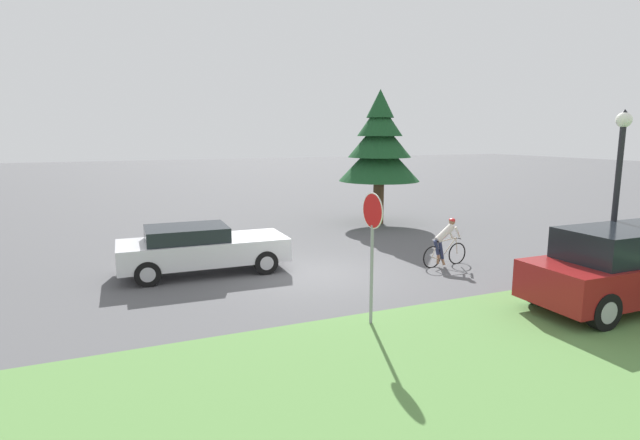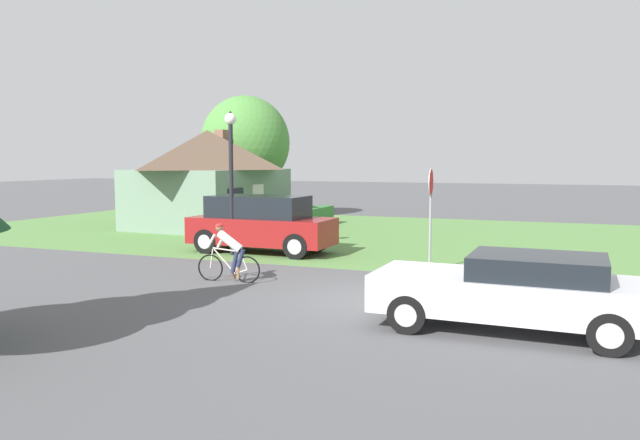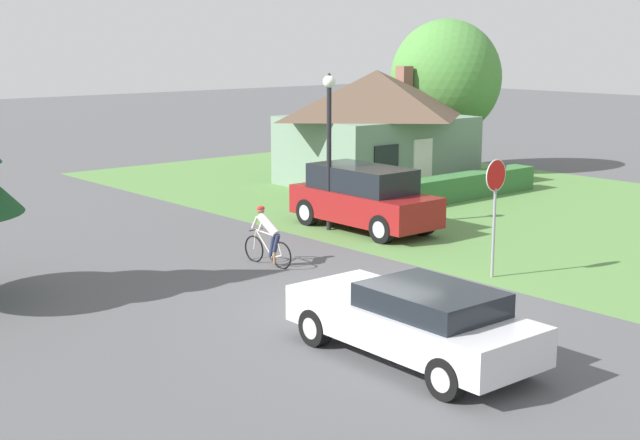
% 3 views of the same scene
% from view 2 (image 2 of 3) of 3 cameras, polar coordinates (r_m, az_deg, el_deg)
% --- Properties ---
extents(ground_plane, '(140.00, 140.00, 0.00)m').
position_cam_2_polar(ground_plane, '(13.74, 5.67, -7.35)').
color(ground_plane, '#515154').
extents(grass_verge_right, '(16.00, 36.00, 0.01)m').
position_cam_2_polar(grass_verge_right, '(25.65, 4.07, -1.32)').
color(grass_verge_right, '#568442').
rests_on(grass_verge_right, ground).
extents(cottage_house, '(7.10, 5.98, 4.49)m').
position_cam_2_polar(cottage_house, '(28.67, -10.20, 3.88)').
color(cottage_house, slate).
rests_on(cottage_house, ground).
extents(hedge_row, '(8.71, 0.90, 0.87)m').
position_cam_2_polar(hedge_row, '(26.12, -2.98, -0.24)').
color(hedge_row, '#387038').
rests_on(hedge_row, ground).
extents(sedan_left_lane, '(2.04, 4.82, 1.40)m').
position_cam_2_polar(sedan_left_lane, '(11.65, 17.31, -6.24)').
color(sedan_left_lane, silver).
rests_on(sedan_left_lane, ground).
extents(cyclist, '(0.44, 1.70, 1.49)m').
position_cam_2_polar(cyclist, '(15.82, -8.33, -3.04)').
color(cyclist, black).
rests_on(cyclist, ground).
extents(parked_suv_right, '(1.96, 4.74, 1.88)m').
position_cam_2_polar(parked_suv_right, '(20.58, -5.44, -0.37)').
color(parked_suv_right, maroon).
rests_on(parked_suv_right, ground).
extents(stop_sign, '(0.75, 0.07, 2.82)m').
position_cam_2_polar(stop_sign, '(17.23, 10.09, 1.95)').
color(stop_sign, gray).
rests_on(stop_sign, ground).
extents(street_lamp, '(0.37, 0.37, 4.60)m').
position_cam_2_polar(street_lamp, '(20.07, -8.14, 5.40)').
color(street_lamp, black).
rests_on(street_lamp, ground).
extents(deciduous_tree_right, '(4.60, 4.60, 6.36)m').
position_cam_2_polar(deciduous_tree_right, '(32.81, -6.84, 7.03)').
color(deciduous_tree_right, '#4C3823').
rests_on(deciduous_tree_right, ground).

